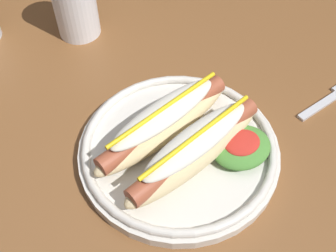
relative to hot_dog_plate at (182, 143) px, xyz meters
name	(u,v)px	position (x,y,z in m)	size (l,w,h in m)	color
ground_plane	(158,240)	(0.05, 0.19, -0.77)	(8.00, 8.00, 0.00)	brown
dining_table	(152,100)	(0.05, 0.19, -0.12)	(1.32, 0.94, 0.74)	brown
hot_dog_plate	(182,143)	(0.00, 0.00, 0.00)	(0.28, 0.28, 0.08)	silver
fork	(332,98)	(0.26, -0.03, -0.02)	(0.12, 0.03, 0.00)	silver
extra_cup	(74,2)	(-0.02, 0.32, 0.04)	(0.07, 0.07, 0.12)	white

